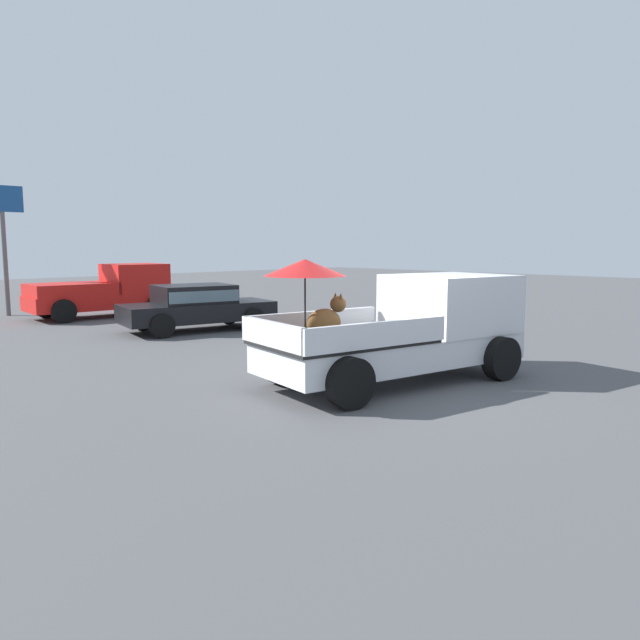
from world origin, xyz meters
The scene contains 5 objects.
ground_plane centered at (0.00, 0.00, 0.00)m, with size 80.00×80.00×0.00m, color #4C4C4F.
pickup_truck_main centered at (0.38, -0.05, 0.98)m, with size 5.29×2.94×2.24m.
pickup_truck_red centered at (0.84, 13.35, 0.87)m, with size 4.90×2.40×1.80m.
parked_sedan_near centered at (1.08, 8.14, 0.74)m, with size 4.56×2.60×1.33m.
motel_sign centered at (-1.61, 15.98, 3.20)m, with size 1.40×0.16×4.50m.
Camera 1 is at (-8.41, -6.71, 2.47)m, focal length 33.75 mm.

